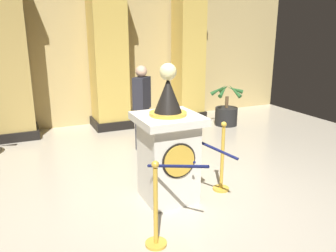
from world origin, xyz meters
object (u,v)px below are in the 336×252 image
(potted_palm_right, at_px, (226,113))
(stanchion_near, at_px, (156,217))
(pedestal_clock, at_px, (168,149))
(bystander_guest, at_px, (142,106))
(stanchion_far, at_px, (222,167))

(potted_palm_right, bearing_deg, stanchion_near, -131.99)
(pedestal_clock, distance_m, potted_palm_right, 4.08)
(stanchion_near, xyz_separation_m, bystander_guest, (0.96, 3.03, 0.52))
(stanchion_near, relative_size, stanchion_far, 0.95)
(stanchion_far, bearing_deg, pedestal_clock, 174.43)
(bystander_guest, bearing_deg, stanchion_near, -107.58)
(stanchion_near, height_order, stanchion_far, stanchion_far)
(pedestal_clock, relative_size, bystander_guest, 1.15)
(pedestal_clock, distance_m, bystander_guest, 2.15)
(stanchion_near, distance_m, bystander_guest, 3.23)
(stanchion_far, height_order, bystander_guest, bystander_guest)
(bystander_guest, bearing_deg, stanchion_far, -79.19)
(stanchion_far, distance_m, potted_palm_right, 3.59)
(stanchion_near, distance_m, stanchion_far, 1.62)
(stanchion_far, bearing_deg, potted_palm_right, 55.38)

